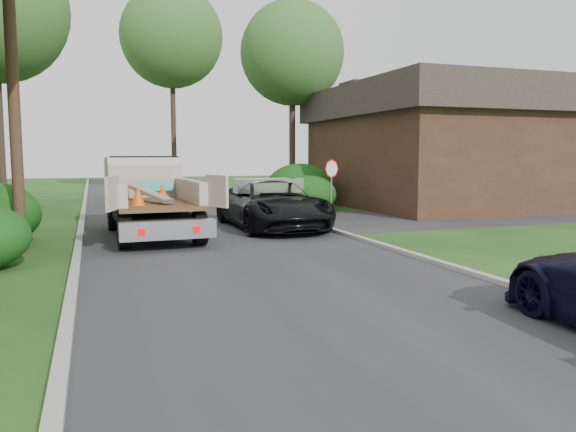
# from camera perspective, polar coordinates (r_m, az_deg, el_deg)

# --- Properties ---
(ground) EXTENTS (120.00, 120.00, 0.00)m
(ground) POSITION_cam_1_polar(r_m,az_deg,el_deg) (12.08, -1.15, -6.31)
(ground) COLOR #184313
(ground) RESTS_ON ground
(road) EXTENTS (8.00, 90.00, 0.02)m
(road) POSITION_cam_1_polar(r_m,az_deg,el_deg) (21.68, -9.39, -0.83)
(road) COLOR #28282B
(road) RESTS_ON ground
(side_street) EXTENTS (16.00, 7.00, 0.02)m
(side_street) POSITION_cam_1_polar(r_m,az_deg,el_deg) (25.70, 18.42, 0.02)
(side_street) COLOR #28282B
(side_street) RESTS_ON ground
(curb_left) EXTENTS (0.20, 90.00, 0.12)m
(curb_left) POSITION_cam_1_polar(r_m,az_deg,el_deg) (21.37, -20.28, -1.08)
(curb_left) COLOR #9E9E99
(curb_left) RESTS_ON ground
(curb_right) EXTENTS (0.20, 90.00, 0.12)m
(curb_right) POSITION_cam_1_polar(r_m,az_deg,el_deg) (22.73, 0.84, -0.29)
(curb_right) COLOR #9E9E99
(curb_right) RESTS_ON ground
(stop_sign) EXTENTS (0.71, 0.32, 2.48)m
(stop_sign) POSITION_cam_1_polar(r_m,az_deg,el_deg) (22.09, 4.43, 3.97)
(stop_sign) COLOR slate
(stop_sign) RESTS_ON ground
(utility_pole) EXTENTS (2.42, 1.25, 10.00)m
(utility_pole) POSITION_cam_1_polar(r_m,az_deg,el_deg) (16.50, -26.21, 14.48)
(utility_pole) COLOR #382619
(utility_pole) RESTS_ON ground
(house_right) EXTENTS (9.72, 12.96, 6.20)m
(house_right) POSITION_cam_1_polar(r_m,az_deg,el_deg) (30.23, 14.32, 7.00)
(house_right) COLOR #372016
(house_right) RESTS_ON ground
(hedge_right_a) EXTENTS (2.60, 2.60, 1.70)m
(hedge_right_a) POSITION_cam_1_polar(r_m,az_deg,el_deg) (26.06, 2.09, 2.27)
(hedge_right_a) COLOR #0F400E
(hedge_right_a) RESTS_ON ground
(hedge_right_b) EXTENTS (3.38, 3.38, 2.21)m
(hedge_right_b) POSITION_cam_1_polar(r_m,az_deg,el_deg) (29.09, 1.23, 3.18)
(hedge_right_b) COLOR #0F400E
(hedge_right_b) RESTS_ON ground
(tree_right_far) EXTENTS (6.00, 6.00, 11.50)m
(tree_right_far) POSITION_cam_1_polar(r_m,az_deg,el_deg) (33.67, 0.44, 16.19)
(tree_right_far) COLOR #2D2119
(tree_right_far) RESTS_ON ground
(tree_center_far) EXTENTS (7.20, 7.20, 14.60)m
(tree_center_far) POSITION_cam_1_polar(r_m,az_deg,el_deg) (42.44, -11.74, 17.40)
(tree_center_far) COLOR #2D2119
(tree_center_far) RESTS_ON ground
(flatbed_truck) EXTENTS (3.22, 6.95, 2.60)m
(flatbed_truck) POSITION_cam_1_polar(r_m,az_deg,el_deg) (19.60, -14.14, 2.47)
(flatbed_truck) COLOR black
(flatbed_truck) RESTS_ON ground
(black_pickup) EXTENTS (2.97, 6.32, 1.75)m
(black_pickup) POSITION_cam_1_polar(r_m,az_deg,el_deg) (20.12, -1.64, 1.20)
(black_pickup) COLOR black
(black_pickup) RESTS_ON ground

